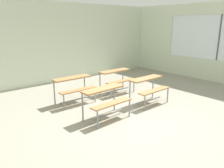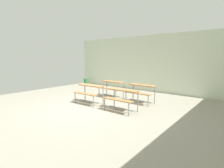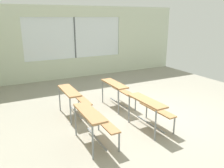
{
  "view_description": "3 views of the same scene",
  "coord_description": "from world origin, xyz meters",
  "px_view_note": "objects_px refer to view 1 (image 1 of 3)",
  "views": [
    {
      "loc": [
        -3.46,
        -3.29,
        2.22
      ],
      "look_at": [
        0.31,
        1.19,
        0.59
      ],
      "focal_mm": 34.98,
      "sensor_mm": 36.0,
      "label": 1
    },
    {
      "loc": [
        4.49,
        -4.11,
        1.81
      ],
      "look_at": [
        0.32,
        1.04,
        0.8
      ],
      "focal_mm": 27.78,
      "sensor_mm": 36.0,
      "label": 2
    },
    {
      "loc": [
        -4.37,
        3.57,
        2.55
      ],
      "look_at": [
        1.08,
        0.76,
        0.73
      ],
      "focal_mm": 36.37,
      "sensor_mm": 36.0,
      "label": 3
    }
  ],
  "objects_px": {
    "desk_bench_r0c1": "(149,85)",
    "desk_bench_r1c0": "(74,84)",
    "desk_bench_r0c0": "(106,96)",
    "desk_bench_r1c1": "(117,76)"
  },
  "relations": [
    {
      "from": "desk_bench_r0c1",
      "to": "desk_bench_r1c0",
      "type": "relative_size",
      "value": 1.0
    },
    {
      "from": "desk_bench_r0c0",
      "to": "desk_bench_r0c1",
      "type": "relative_size",
      "value": 1.02
    },
    {
      "from": "desk_bench_r1c0",
      "to": "desk_bench_r1c1",
      "type": "xyz_separation_m",
      "value": [
        1.55,
        -0.06,
        0.0
      ]
    },
    {
      "from": "desk_bench_r1c1",
      "to": "desk_bench_r1c0",
      "type": "bearing_deg",
      "value": 177.6
    },
    {
      "from": "desk_bench_r0c1",
      "to": "desk_bench_r1c0",
      "type": "distance_m",
      "value": 2.11
    },
    {
      "from": "desk_bench_r0c1",
      "to": "desk_bench_r1c1",
      "type": "bearing_deg",
      "value": 90.54
    },
    {
      "from": "desk_bench_r0c1",
      "to": "desk_bench_r0c0",
      "type": "bearing_deg",
      "value": -179.96
    },
    {
      "from": "desk_bench_r0c0",
      "to": "desk_bench_r1c1",
      "type": "relative_size",
      "value": 1.02
    },
    {
      "from": "desk_bench_r0c1",
      "to": "desk_bench_r1c1",
      "type": "distance_m",
      "value": 1.34
    },
    {
      "from": "desk_bench_r0c0",
      "to": "desk_bench_r1c0",
      "type": "bearing_deg",
      "value": 88.8
    }
  ]
}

